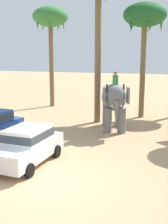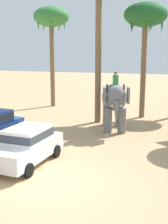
{
  "view_description": "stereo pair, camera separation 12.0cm",
  "coord_description": "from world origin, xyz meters",
  "px_view_note": "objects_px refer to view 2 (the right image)",
  "views": [
    {
      "loc": [
        4.59,
        -9.96,
        5.03
      ],
      "look_at": [
        -0.57,
        6.09,
        1.6
      ],
      "focal_mm": 47.47,
      "sensor_mm": 36.0,
      "label": 1
    },
    {
      "loc": [
        4.7,
        -9.92,
        5.03
      ],
      "look_at": [
        -0.57,
        6.09,
        1.6
      ],
      "focal_mm": 47.47,
      "sensor_mm": 36.0,
      "label": 2
    }
  ],
  "objects_px": {
    "car_sedan_foreground": "(27,144)",
    "elephant_with_mahout": "(114,100)",
    "palm_tree_far_back": "(145,18)",
    "palm_tree_near_hut": "(51,20)"
  },
  "relations": [
    {
      "from": "elephant_with_mahout",
      "to": "palm_tree_near_hut",
      "type": "height_order",
      "value": "palm_tree_near_hut"
    },
    {
      "from": "car_sedan_foreground",
      "to": "elephant_with_mahout",
      "type": "xyz_separation_m",
      "value": [
        2.47,
        7.02,
        1.06
      ]
    },
    {
      "from": "elephant_with_mahout",
      "to": "palm_tree_near_hut",
      "type": "bearing_deg",
      "value": 137.11
    },
    {
      "from": "elephant_with_mahout",
      "to": "palm_tree_far_back",
      "type": "height_order",
      "value": "palm_tree_far_back"
    },
    {
      "from": "palm_tree_near_hut",
      "to": "palm_tree_far_back",
      "type": "relative_size",
      "value": 1.05
    },
    {
      "from": "palm_tree_near_hut",
      "to": "palm_tree_far_back",
      "type": "bearing_deg",
      "value": -15.12
    },
    {
      "from": "car_sedan_foreground",
      "to": "elephant_with_mahout",
      "type": "bearing_deg",
      "value": 70.61
    },
    {
      "from": "elephant_with_mahout",
      "to": "palm_tree_far_back",
      "type": "bearing_deg",
      "value": 75.3
    },
    {
      "from": "palm_tree_far_back",
      "to": "palm_tree_near_hut",
      "type": "bearing_deg",
      "value": 164.88
    },
    {
      "from": "elephant_with_mahout",
      "to": "palm_tree_near_hut",
      "type": "xyz_separation_m",
      "value": [
        -7.42,
        6.89,
        5.84
      ]
    }
  ]
}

